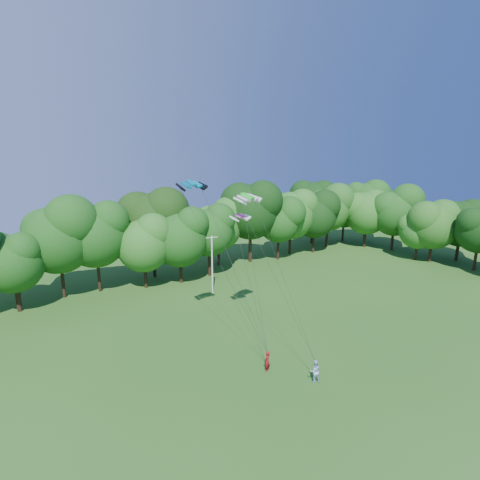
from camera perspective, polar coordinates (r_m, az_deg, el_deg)
ground at (r=28.72m, az=19.68°, el=-26.18°), size 160.00×160.00×0.00m
utility_pole at (r=47.87m, az=-4.27°, el=-3.67°), size 1.50×0.42×7.60m
kite_flyer_left at (r=32.84m, az=4.16°, el=-17.94°), size 0.77×0.65×1.78m
kite_flyer_right at (r=32.03m, az=11.31°, el=-18.98°), size 1.13×1.03×1.88m
kite_teal at (r=32.72m, az=-7.47°, el=8.63°), size 2.68×1.32×0.51m
kite_green at (r=34.59m, az=1.17°, el=6.72°), size 3.10×2.02×0.54m
kite_pink at (r=35.12m, az=0.01°, el=3.73°), size 1.99×1.08×0.29m
tree_back_center at (r=54.41m, az=-13.31°, el=3.09°), size 9.41×9.41×13.68m
tree_back_east at (r=72.43m, az=13.33°, el=4.96°), size 8.55×8.55×12.43m
tree_flank_east at (r=68.36m, az=27.50°, el=3.08°), size 8.25×8.25×12.00m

